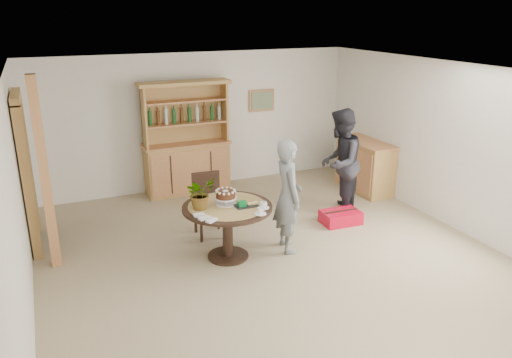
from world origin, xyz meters
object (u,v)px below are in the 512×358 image
object	(u,v)px
dining_table	(227,216)
red_suitcase	(341,217)
hutch	(187,156)
adult_person	(340,163)
dining_chair	(208,200)
teen_boy	(288,196)
sideboard	(365,166)

from	to	relation	value
dining_table	red_suitcase	world-z (taller)	dining_table
hutch	red_suitcase	xyz separation A→B (m)	(1.79, -2.39, -0.59)
hutch	dining_table	size ratio (longest dim) A/B	1.70
hutch	adult_person	bearing A→B (deg)	-45.76
dining_table	dining_chair	distance (m)	0.83
teen_boy	sideboard	bearing A→B (deg)	-47.77
teen_boy	hutch	bearing A→B (deg)	20.94
teen_boy	adult_person	bearing A→B (deg)	-49.95
hutch	red_suitcase	bearing A→B (deg)	-53.11
dining_table	teen_boy	xyz separation A→B (m)	(0.85, -0.10, 0.19)
hutch	sideboard	xyz separation A→B (m)	(3.04, -1.24, -0.22)
sideboard	red_suitcase	bearing A→B (deg)	-137.33
red_suitcase	hutch	bearing A→B (deg)	129.64
adult_person	dining_chair	bearing A→B (deg)	-46.79
dining_table	teen_boy	distance (m)	0.88
dining_table	adult_person	xyz separation A→B (m)	(2.21, 0.72, 0.27)
sideboard	dining_chair	world-z (taller)	dining_chair
sideboard	dining_table	bearing A→B (deg)	-155.41
teen_boy	dining_table	bearing A→B (deg)	92.15
sideboard	dining_table	xyz separation A→B (m)	(-3.28, -1.50, 0.13)
sideboard	dining_table	world-z (taller)	sideboard
adult_person	sideboard	bearing A→B (deg)	171.97
dining_table	red_suitcase	xyz separation A→B (m)	(2.04, 0.35, -0.50)
sideboard	adult_person	xyz separation A→B (m)	(-1.07, -0.78, 0.40)
sideboard	teen_boy	distance (m)	2.93
red_suitcase	dining_chair	bearing A→B (deg)	169.55
sideboard	teen_boy	bearing A→B (deg)	-146.62
sideboard	red_suitcase	world-z (taller)	sideboard
hutch	sideboard	world-z (taller)	hutch
hutch	sideboard	distance (m)	3.29
dining_chair	adult_person	bearing A→B (deg)	1.04
sideboard	adult_person	world-z (taller)	adult_person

